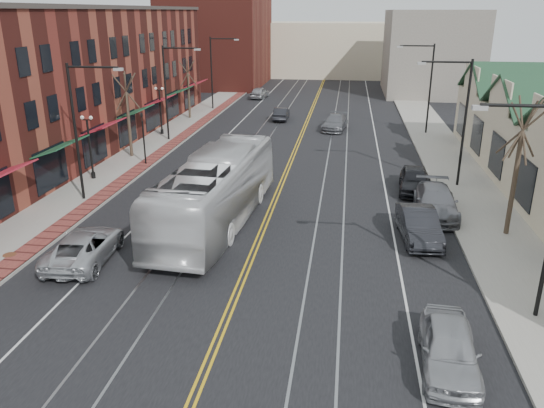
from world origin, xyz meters
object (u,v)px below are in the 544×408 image
(parked_suv, at_px, (85,247))
(parked_car_a, at_px, (449,348))
(transit_bus, at_px, (217,190))
(parked_car_c, at_px, (436,202))
(parked_car_d, at_px, (414,180))
(parked_car_b, at_px, (419,225))

(parked_suv, xyz_separation_m, parked_car_a, (15.23, -5.71, 0.02))
(transit_bus, relative_size, parked_car_a, 3.10)
(parked_suv, bearing_deg, transit_bus, -136.95)
(parked_suv, height_order, parked_car_c, parked_car_c)
(parked_car_a, relative_size, parked_car_d, 0.96)
(parked_suv, xyz_separation_m, parked_car_c, (16.80, 8.31, 0.07))
(parked_car_a, bearing_deg, parked_car_d, 91.20)
(parked_car_d, bearing_deg, parked_car_b, -89.45)
(parked_car_a, relative_size, parked_car_b, 0.92)
(transit_bus, distance_m, parked_car_c, 12.27)
(parked_car_b, relative_size, parked_car_c, 0.87)
(parked_car_a, xyz_separation_m, parked_car_c, (1.57, 14.02, 0.04))
(transit_bus, bearing_deg, parked_car_a, 137.18)
(parked_car_c, height_order, parked_car_d, parked_car_c)
(transit_bus, relative_size, parked_car_c, 2.49)
(parked_car_b, bearing_deg, transit_bus, 171.84)
(transit_bus, xyz_separation_m, parked_car_d, (11.12, 7.08, -1.12))
(parked_suv, relative_size, parked_car_d, 1.13)
(parked_suv, distance_m, parked_car_d, 20.31)
(parked_car_b, height_order, parked_car_d, parked_car_b)
(parked_car_b, bearing_deg, parked_car_a, -95.69)
(parked_suv, bearing_deg, parked_car_c, -157.92)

